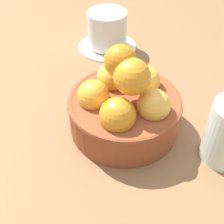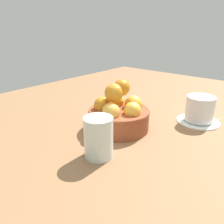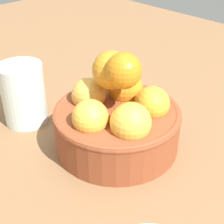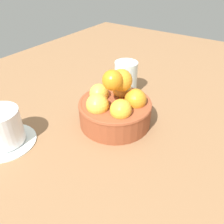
% 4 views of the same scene
% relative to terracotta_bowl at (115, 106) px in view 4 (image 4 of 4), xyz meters
% --- Properties ---
extents(ground_plane, '(1.56, 1.16, 0.04)m').
position_rel_terracotta_bowl_xyz_m(ground_plane, '(0.00, -0.00, -0.06)').
color(ground_plane, brown).
extents(terracotta_bowl, '(0.16, 0.16, 0.14)m').
position_rel_terracotta_bowl_xyz_m(terracotta_bowl, '(0.00, 0.00, 0.00)').
color(terracotta_bowl, brown).
rests_on(terracotta_bowl, ground_plane).
extents(coffee_cup, '(0.12, 0.12, 0.08)m').
position_rel_terracotta_bowl_xyz_m(coffee_cup, '(0.19, -0.15, -0.01)').
color(coffee_cup, white).
rests_on(coffee_cup, ground_plane).
extents(water_glass, '(0.06, 0.06, 0.09)m').
position_rel_terracotta_bowl_xyz_m(water_glass, '(-0.14, -0.06, 0.00)').
color(water_glass, silver).
rests_on(water_glass, ground_plane).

